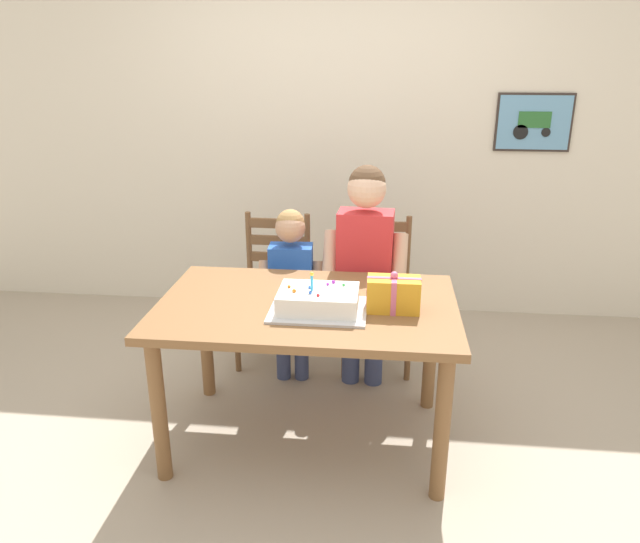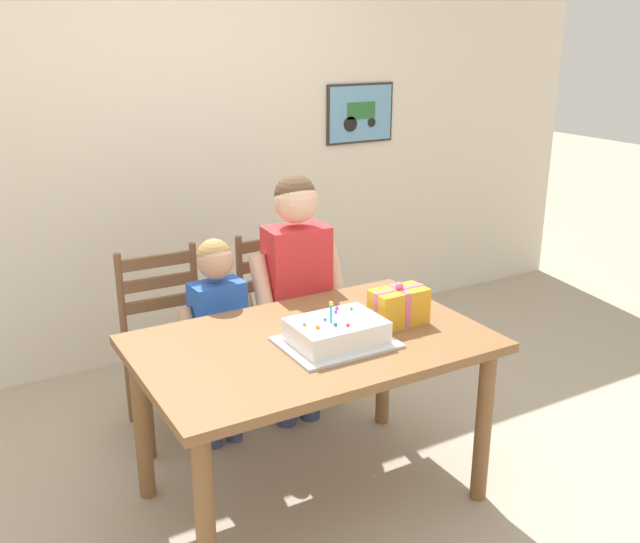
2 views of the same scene
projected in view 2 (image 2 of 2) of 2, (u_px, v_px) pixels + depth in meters
ground_plane at (312, 496)px, 3.14m from camera, size 20.00×20.00×0.00m
back_wall at (164, 146)px, 4.19m from camera, size 6.40×0.11×2.60m
dining_table at (312, 362)px, 2.93m from camera, size 1.41×0.90×0.75m
birthday_cake at (336, 333)px, 2.84m from camera, size 0.44×0.34×0.19m
gift_box_red_large at (399, 306)px, 3.03m from camera, size 0.24×0.14×0.19m
chair_left at (170, 342)px, 3.55m from camera, size 0.43×0.43×0.92m
chair_right at (285, 318)px, 3.86m from camera, size 0.44×0.44×0.92m
child_older at (297, 278)px, 3.49m from camera, size 0.48×0.28×1.30m
child_younger at (219, 324)px, 3.34m from camera, size 0.39×0.22×1.05m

